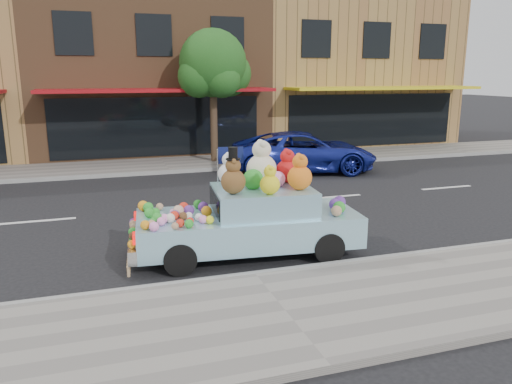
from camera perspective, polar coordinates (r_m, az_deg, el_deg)
name	(u,v)px	position (r m, az deg, el deg)	size (l,w,h in m)	color
ground	(198,208)	(13.51, -6.66, -1.85)	(120.00, 120.00, 0.00)	black
near_sidewalk	(285,314)	(7.61, 3.38, -13.74)	(60.00, 3.00, 0.12)	gray
far_sidewalk	(165,165)	(19.76, -10.41, 3.06)	(60.00, 3.00, 0.12)	gray
near_kerb	(254,276)	(8.89, -0.17, -9.54)	(60.00, 0.12, 0.13)	gray
far_kerb	(170,172)	(18.30, -9.78, 2.28)	(60.00, 0.12, 0.13)	gray
storefront_mid	(145,71)	(24.89, -12.52, 13.34)	(10.00, 9.80, 7.30)	brown
storefront_right	(336,71)	(27.74, 9.09, 13.46)	(10.00, 9.80, 7.30)	olive
street_tree	(213,69)	(19.87, -4.91, 13.82)	(3.00, 2.70, 5.22)	#38281C
car_blue	(304,152)	(18.41, 5.47, 4.59)	(2.43, 5.26, 1.46)	#1B2798
art_car	(250,215)	(9.84, -0.67, -2.69)	(4.63, 2.16, 2.25)	black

